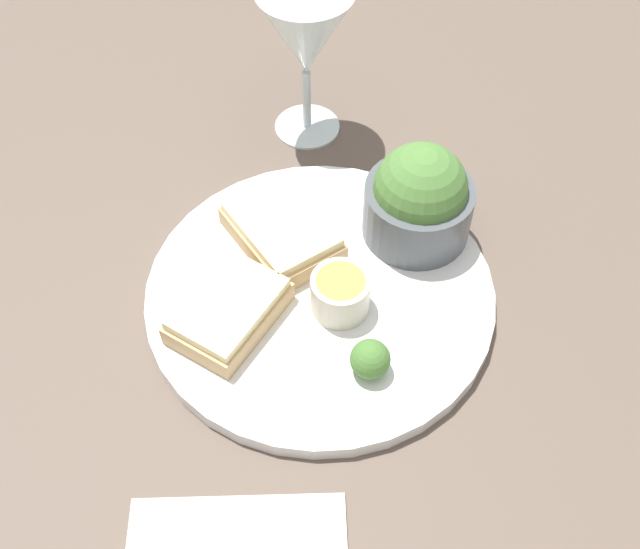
# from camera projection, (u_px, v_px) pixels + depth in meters

# --- Properties ---
(ground_plane) EXTENTS (4.00, 4.00, 0.00)m
(ground_plane) POSITION_uv_depth(u_px,v_px,m) (320.00, 300.00, 0.66)
(ground_plane) COLOR brown
(dinner_plate) EXTENTS (0.28, 0.28, 0.01)m
(dinner_plate) POSITION_uv_depth(u_px,v_px,m) (320.00, 295.00, 0.65)
(dinner_plate) COLOR white
(dinner_plate) RESTS_ON ground_plane
(salad_bowl) EXTENTS (0.09, 0.09, 0.09)m
(salad_bowl) POSITION_uv_depth(u_px,v_px,m) (419.00, 199.00, 0.65)
(salad_bowl) COLOR #4C5156
(salad_bowl) RESTS_ON dinner_plate
(sauce_ramekin) EXTENTS (0.05, 0.05, 0.03)m
(sauce_ramekin) POSITION_uv_depth(u_px,v_px,m) (340.00, 292.00, 0.62)
(sauce_ramekin) COLOR beige
(sauce_ramekin) RESTS_ON dinner_plate
(cheese_toast_near) EXTENTS (0.12, 0.11, 0.03)m
(cheese_toast_near) POSITION_uv_depth(u_px,v_px,m) (282.00, 232.00, 0.67)
(cheese_toast_near) COLOR tan
(cheese_toast_near) RESTS_ON dinner_plate
(cheese_toast_far) EXTENTS (0.11, 0.10, 0.03)m
(cheese_toast_far) POSITION_uv_depth(u_px,v_px,m) (229.00, 310.00, 0.62)
(cheese_toast_far) COLOR tan
(cheese_toast_far) RESTS_ON dinner_plate
(wine_glass) EXTENTS (0.09, 0.09, 0.15)m
(wine_glass) POSITION_uv_depth(u_px,v_px,m) (306.00, 37.00, 0.70)
(wine_glass) COLOR silver
(wine_glass) RESTS_ON ground_plane
(garnish) EXTENTS (0.03, 0.03, 0.03)m
(garnish) POSITION_uv_depth(u_px,v_px,m) (370.00, 359.00, 0.59)
(garnish) COLOR #477533
(garnish) RESTS_ON dinner_plate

